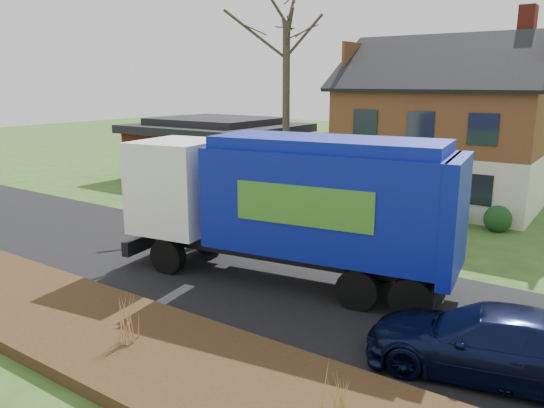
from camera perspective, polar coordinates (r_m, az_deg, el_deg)
The scene contains 10 objects.
ground at distance 16.92m, azimuth -3.56°, elevation -7.37°, with size 120.00×120.00×0.00m, color #2B501A.
road at distance 16.91m, azimuth -3.56°, elevation -7.34°, with size 80.00×7.00×0.02m, color black.
mulch_verge at distance 13.45m, azimuth -18.05°, elevation -12.91°, with size 80.00×3.50×0.30m, color black.
main_house at distance 27.68m, azimuth 17.23°, elevation 8.60°, with size 12.95×8.95×9.26m.
ranch_house at distance 33.77m, azimuth -5.97°, elevation 6.02°, with size 9.80×8.20×3.70m.
garbage_truck at distance 15.55m, azimuth 2.15°, elevation 0.52°, with size 10.50×4.18×4.38m.
silver_sedan at distance 21.54m, azimuth -5.71°, elevation -0.77°, with size 1.64×4.72×1.55m, color #B7B9C0.
navy_wagon at distance 11.96m, azimuth 22.52°, elevation -13.61°, with size 2.04×5.01×1.46m, color black.
grass_clump_mid at distance 12.26m, azimuth -15.23°, elevation -11.90°, with size 0.37×0.31×1.04m.
grass_clump_east at distance 9.44m, azimuth 6.87°, elevation -19.80°, with size 0.39×0.32×0.96m.
Camera 1 is at (9.87, -12.41, 5.89)m, focal length 35.00 mm.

